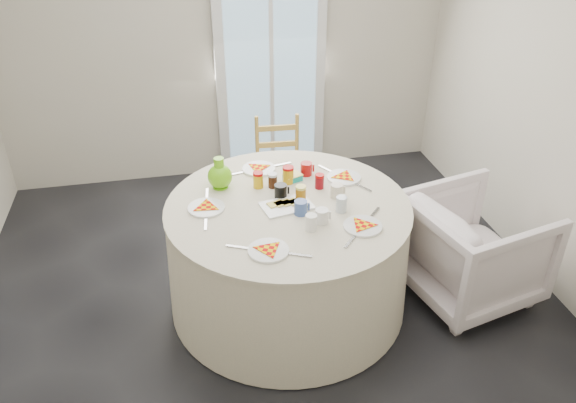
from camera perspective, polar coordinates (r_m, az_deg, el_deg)
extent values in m
plane|color=black|center=(3.95, -2.15, -10.16)|extent=(4.00, 4.00, 0.00)
cube|color=#BCB5A3|center=(5.12, -6.52, 16.21)|extent=(4.00, 0.02, 2.60)
cube|color=#BCB5A3|center=(4.05, 26.92, 8.92)|extent=(0.02, 4.00, 2.60)
cube|color=silver|center=(5.20, -1.78, 13.73)|extent=(1.00, 0.08, 2.10)
cylinder|color=beige|center=(3.73, 0.00, -5.58)|extent=(1.59, 1.59, 0.81)
imported|color=silver|center=(4.00, 18.26, -4.32)|extent=(0.91, 0.94, 0.82)
cube|color=#0EA59B|center=(3.77, 0.47, 2.24)|extent=(0.14, 0.12, 0.05)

